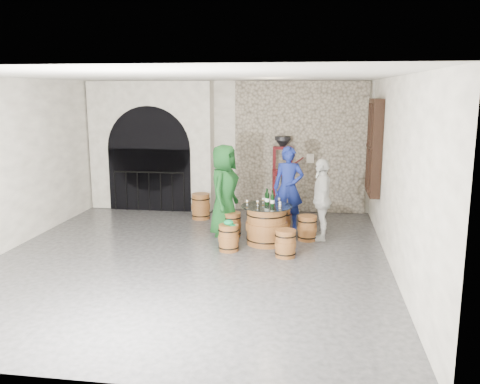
# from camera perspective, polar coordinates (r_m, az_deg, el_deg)

# --- Properties ---
(ground) EXTENTS (8.00, 8.00, 0.00)m
(ground) POSITION_cam_1_polar(r_m,az_deg,el_deg) (9.25, -5.59, -7.41)
(ground) COLOR #2F2F31
(ground) RESTS_ON ground
(wall_back) EXTENTS (8.00, 0.00, 8.00)m
(wall_back) POSITION_cam_1_polar(r_m,az_deg,el_deg) (12.75, -1.35, 5.19)
(wall_back) COLOR white
(wall_back) RESTS_ON ground
(wall_front) EXTENTS (8.00, 0.00, 8.00)m
(wall_front) POSITION_cam_1_polar(r_m,az_deg,el_deg) (5.17, -16.78, -4.44)
(wall_front) COLOR white
(wall_front) RESTS_ON ground
(wall_left) EXTENTS (0.00, 8.00, 8.00)m
(wall_left) POSITION_cam_1_polar(r_m,az_deg,el_deg) (10.31, -25.03, 2.66)
(wall_left) COLOR white
(wall_left) RESTS_ON ground
(wall_right) EXTENTS (0.00, 8.00, 8.00)m
(wall_right) POSITION_cam_1_polar(r_m,az_deg,el_deg) (8.70, 17.17, 1.80)
(wall_right) COLOR white
(wall_right) RESTS_ON ground
(ceiling) EXTENTS (8.00, 8.00, 0.00)m
(ceiling) POSITION_cam_1_polar(r_m,az_deg,el_deg) (8.77, -6.00, 12.82)
(ceiling) COLOR beige
(ceiling) RESTS_ON wall_back
(stone_facing_panel) EXTENTS (3.20, 0.12, 3.18)m
(stone_facing_panel) POSITION_cam_1_polar(r_m,az_deg,el_deg) (12.51, 6.79, 4.99)
(stone_facing_panel) COLOR tan
(stone_facing_panel) RESTS_ON ground
(arched_opening) EXTENTS (3.10, 0.60, 3.19)m
(arched_opening) POSITION_cam_1_polar(r_m,az_deg,el_deg) (12.96, -9.88, 5.04)
(arched_opening) COLOR white
(arched_opening) RESTS_ON ground
(shuttered_window) EXTENTS (0.23, 1.10, 2.00)m
(shuttered_window) POSITION_cam_1_polar(r_m,az_deg,el_deg) (11.02, 14.81, 4.89)
(shuttered_window) COLOR black
(shuttered_window) RESTS_ON wall_right
(barrel_table) EXTENTS (1.00, 1.00, 0.77)m
(barrel_table) POSITION_cam_1_polar(r_m,az_deg,el_deg) (9.96, 3.01, -3.71)
(barrel_table) COLOR brown
(barrel_table) RESTS_ON ground
(barrel_stool_left) EXTENTS (0.40, 0.40, 0.51)m
(barrel_stool_left) POSITION_cam_1_polar(r_m,az_deg,el_deg) (10.48, -0.93, -3.67)
(barrel_stool_left) COLOR brown
(barrel_stool_left) RESTS_ON ground
(barrel_stool_far) EXTENTS (0.40, 0.40, 0.51)m
(barrel_stool_far) POSITION_cam_1_polar(r_m,az_deg,el_deg) (10.78, 4.68, -3.28)
(barrel_stool_far) COLOR brown
(barrel_stool_far) RESTS_ON ground
(barrel_stool_right) EXTENTS (0.40, 0.40, 0.51)m
(barrel_stool_right) POSITION_cam_1_polar(r_m,az_deg,el_deg) (10.30, 7.56, -4.04)
(barrel_stool_right) COLOR brown
(barrel_stool_right) RESTS_ON ground
(barrel_stool_near_right) EXTENTS (0.40, 0.40, 0.51)m
(barrel_stool_near_right) POSITION_cam_1_polar(r_m,az_deg,el_deg) (9.25, 5.13, -5.78)
(barrel_stool_near_right) COLOR brown
(barrel_stool_near_right) RESTS_ON ground
(barrel_stool_near_left) EXTENTS (0.40, 0.40, 0.51)m
(barrel_stool_near_left) POSITION_cam_1_polar(r_m,az_deg,el_deg) (9.55, -1.29, -5.17)
(barrel_stool_near_left) COLOR brown
(barrel_stool_near_left) RESTS_ON ground
(green_cap) EXTENTS (0.23, 0.18, 0.10)m
(green_cap) POSITION_cam_1_polar(r_m,az_deg,el_deg) (9.47, -1.27, -3.47)
(green_cap) COLOR #0B8041
(green_cap) RESTS_ON barrel_stool_near_left
(person_green) EXTENTS (0.75, 1.01, 1.89)m
(person_green) POSITION_cam_1_polar(r_m,az_deg,el_deg) (10.45, -1.80, 0.19)
(person_green) COLOR #13461B
(person_green) RESTS_ON ground
(person_blue) EXTENTS (0.67, 0.46, 1.79)m
(person_blue) POSITION_cam_1_polar(r_m,az_deg,el_deg) (11.02, 5.46, 0.47)
(person_blue) COLOR navy
(person_blue) RESTS_ON ground
(person_white) EXTENTS (0.43, 0.98, 1.65)m
(person_white) POSITION_cam_1_polar(r_m,az_deg,el_deg) (10.28, 9.14, -0.81)
(person_white) COLOR silver
(person_white) RESTS_ON ground
(wine_bottle_left) EXTENTS (0.08, 0.08, 0.32)m
(wine_bottle_left) POSITION_cam_1_polar(r_m,az_deg,el_deg) (9.90, 3.10, -0.73)
(wine_bottle_left) COLOR black
(wine_bottle_left) RESTS_ON barrel_table
(wine_bottle_center) EXTENTS (0.08, 0.08, 0.32)m
(wine_bottle_center) POSITION_cam_1_polar(r_m,az_deg,el_deg) (9.76, 3.66, -0.91)
(wine_bottle_center) COLOR black
(wine_bottle_center) RESTS_ON barrel_table
(wine_bottle_right) EXTENTS (0.08, 0.08, 0.32)m
(wine_bottle_right) POSITION_cam_1_polar(r_m,az_deg,el_deg) (9.94, 3.00, -0.68)
(wine_bottle_right) COLOR black
(wine_bottle_right) RESTS_ON barrel_table
(tasting_glass_a) EXTENTS (0.05, 0.05, 0.10)m
(tasting_glass_a) POSITION_cam_1_polar(r_m,az_deg,el_deg) (9.87, 1.99, -1.24)
(tasting_glass_a) COLOR #AD7121
(tasting_glass_a) RESTS_ON barrel_table
(tasting_glass_b) EXTENTS (0.05, 0.05, 0.10)m
(tasting_glass_b) POSITION_cam_1_polar(r_m,az_deg,el_deg) (9.81, 4.52, -1.35)
(tasting_glass_b) COLOR #AD7121
(tasting_glass_b) RESTS_ON barrel_table
(tasting_glass_c) EXTENTS (0.05, 0.05, 0.10)m
(tasting_glass_c) POSITION_cam_1_polar(r_m,az_deg,el_deg) (10.12, 2.62, -0.94)
(tasting_glass_c) COLOR #AD7121
(tasting_glass_c) RESTS_ON barrel_table
(tasting_glass_d) EXTENTS (0.05, 0.05, 0.10)m
(tasting_glass_d) POSITION_cam_1_polar(r_m,az_deg,el_deg) (10.14, 4.41, -0.93)
(tasting_glass_d) COLOR #AD7121
(tasting_glass_d) RESTS_ON barrel_table
(tasting_glass_e) EXTENTS (0.05, 0.05, 0.10)m
(tasting_glass_e) POSITION_cam_1_polar(r_m,az_deg,el_deg) (9.63, 4.50, -1.59)
(tasting_glass_e) COLOR #AD7121
(tasting_glass_e) RESTS_ON barrel_table
(tasting_glass_f) EXTENTS (0.05, 0.05, 0.10)m
(tasting_glass_f) POSITION_cam_1_polar(r_m,az_deg,el_deg) (9.90, 0.80, -1.19)
(tasting_glass_f) COLOR #AD7121
(tasting_glass_f) RESTS_ON barrel_table
(side_barrel) EXTENTS (0.45, 0.45, 0.60)m
(side_barrel) POSITION_cam_1_polar(r_m,az_deg,el_deg) (11.94, -4.42, -1.61)
(side_barrel) COLOR brown
(side_barrel) RESTS_ON ground
(corking_press) EXTENTS (0.80, 0.50, 1.89)m
(corking_press) POSITION_cam_1_polar(r_m,az_deg,el_deg) (12.32, 4.77, 2.57)
(corking_press) COLOR #520D12
(corking_press) RESTS_ON ground
(control_box) EXTENTS (0.18, 0.10, 0.22)m
(control_box) POSITION_cam_1_polar(r_m,az_deg,el_deg) (12.46, 7.90, 3.78)
(control_box) COLOR silver
(control_box) RESTS_ON wall_back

